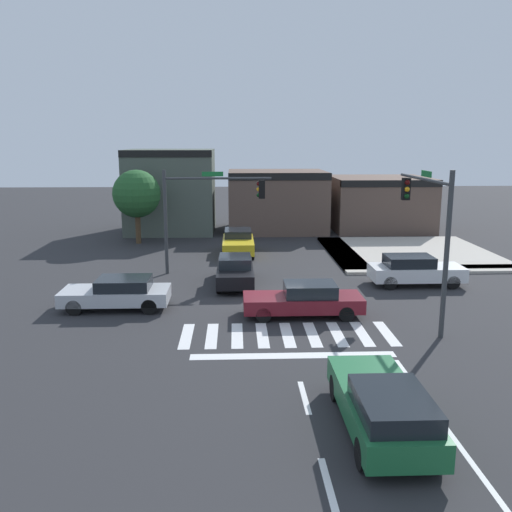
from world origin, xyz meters
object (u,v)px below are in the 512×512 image
object	(u,v)px
traffic_signal_northwest	(208,202)
car_black	(235,270)
car_green	(383,406)
traffic_signal_southeast	(427,215)
car_maroon	(304,300)
car_white	(415,270)
roadside_tree	(137,194)
car_yellow	(238,242)
car_silver	(118,293)

from	to	relation	value
traffic_signal_northwest	car_black	world-z (taller)	traffic_signal_northwest
car_green	traffic_signal_southeast	bearing A→B (deg)	-23.99
car_black	car_maroon	xyz separation A→B (m)	(2.78, -5.05, -0.04)
traffic_signal_southeast	car_black	distance (m)	9.85
car_white	traffic_signal_southeast	bearing A→B (deg)	-104.95
car_black	car_white	bearing A→B (deg)	87.04
roadside_tree	traffic_signal_northwest	bearing A→B (deg)	-59.39
car_yellow	car_black	bearing A→B (deg)	-1.59
car_green	roadside_tree	size ratio (longest dim) A/B	0.95
traffic_signal_southeast	car_black	bearing A→B (deg)	53.25
traffic_signal_southeast	car_silver	bearing A→B (deg)	81.85
roadside_tree	car_maroon	bearing A→B (deg)	-60.06
car_green	car_maroon	bearing A→B (deg)	4.56
car_maroon	roadside_tree	world-z (taller)	roadside_tree
car_maroon	car_yellow	xyz separation A→B (m)	(-2.58, 12.34, 0.08)
traffic_signal_northwest	car_maroon	distance (m)	9.08
car_white	car_maroon	distance (m)	7.54
traffic_signal_northwest	car_white	distance (m)	10.95
traffic_signal_northwest	car_black	distance (m)	4.14
car_green	car_black	distance (m)	14.69
car_yellow	roadside_tree	distance (m)	8.30
car_silver	car_white	bearing A→B (deg)	-166.42
traffic_signal_northwest	car_silver	bearing A→B (deg)	-120.13
traffic_signal_northwest	car_silver	xyz separation A→B (m)	(-3.57, -6.16, -3.12)
traffic_signal_southeast	car_yellow	distance (m)	15.09
car_white	car_maroon	bearing A→B (deg)	-142.46
car_green	car_maroon	distance (m)	9.25
traffic_signal_southeast	roadside_tree	distance (m)	21.88
car_green	car_yellow	bearing A→B (deg)	8.74
car_white	car_black	bearing A→B (deg)	177.04
car_green	car_white	xyz separation A→B (m)	(5.24, 13.81, 0.00)
traffic_signal_southeast	car_silver	xyz separation A→B (m)	(-12.34, 1.77, -3.45)
traffic_signal_northwest	car_yellow	distance (m)	5.98
traffic_signal_northwest	car_maroon	bearing A→B (deg)	-60.88
traffic_signal_southeast	car_silver	world-z (taller)	traffic_signal_southeast
car_green	roadside_tree	distance (m)	27.58
traffic_signal_southeast	car_silver	size ratio (longest dim) A/B	1.34
car_yellow	car_green	bearing A→B (deg)	8.74
traffic_signal_southeast	roadside_tree	size ratio (longest dim) A/B	1.19
traffic_signal_southeast	car_green	xyz separation A→B (m)	(-3.89, -8.74, -3.38)
car_white	car_silver	xyz separation A→B (m)	(-13.70, -3.31, -0.06)
traffic_signal_southeast	car_silver	distance (m)	12.93
traffic_signal_southeast	car_green	world-z (taller)	traffic_signal_southeast
car_maroon	car_yellow	world-z (taller)	car_yellow
traffic_signal_southeast	car_yellow	world-z (taller)	traffic_signal_southeast
car_green	car_maroon	xyz separation A→B (m)	(-0.73, 9.22, -0.07)
car_white	roadside_tree	size ratio (longest dim) A/B	0.89
car_green	roadside_tree	xyz separation A→B (m)	(-10.12, 25.52, 2.63)
car_silver	car_green	bearing A→B (deg)	128.82
car_black	car_yellow	distance (m)	7.30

